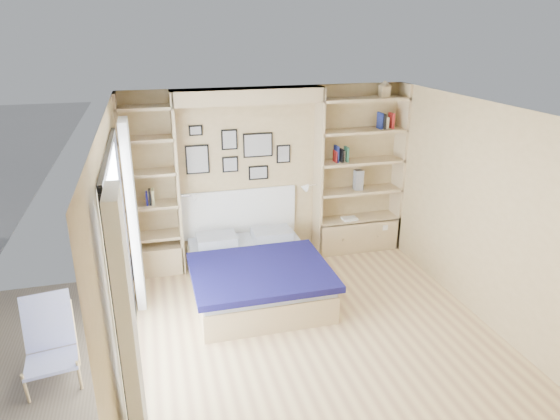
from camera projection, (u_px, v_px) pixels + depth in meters
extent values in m
plane|color=#DEBF82|center=(317.00, 337.00, 5.57)|extent=(4.50, 4.50, 0.00)
plane|color=tan|center=(268.00, 175.00, 7.17)|extent=(4.00, 0.00, 4.00)
plane|color=tan|center=(439.00, 372.00, 3.10)|extent=(4.00, 0.00, 4.00)
plane|color=tan|center=(117.00, 256.00, 4.65)|extent=(0.00, 4.50, 4.50)
plane|color=tan|center=(488.00, 216.00, 5.62)|extent=(0.00, 4.50, 4.50)
plane|color=white|center=(324.00, 113.00, 4.70)|extent=(4.50, 4.50, 0.00)
cube|color=tan|center=(177.00, 185.00, 6.70)|extent=(0.04, 0.35, 2.50)
cube|color=tan|center=(318.00, 175.00, 7.18)|extent=(0.04, 0.35, 2.50)
cube|color=tan|center=(248.00, 96.00, 6.54)|extent=(2.00, 0.35, 0.20)
cube|color=tan|center=(399.00, 168.00, 7.49)|extent=(0.04, 0.35, 2.50)
cube|color=tan|center=(125.00, 189.00, 6.54)|extent=(0.04, 0.35, 2.50)
cube|color=tan|center=(356.00, 234.00, 7.69)|extent=(1.30, 0.35, 0.50)
cube|color=tan|center=(157.00, 259.00, 6.98)|extent=(0.70, 0.35, 0.40)
cube|color=black|center=(108.00, 154.00, 4.32)|extent=(0.04, 2.08, 0.06)
cube|color=black|center=(134.00, 364.00, 5.09)|extent=(0.04, 2.08, 0.06)
cube|color=black|center=(119.00, 330.00, 3.79)|extent=(0.04, 0.06, 2.20)
cube|color=black|center=(125.00, 230.00, 5.64)|extent=(0.04, 0.06, 2.20)
cube|color=silver|center=(121.00, 268.00, 4.70)|extent=(0.01, 2.00, 2.20)
cube|color=white|center=(130.00, 344.00, 3.54)|extent=(0.10, 0.45, 2.30)
cube|color=white|center=(133.00, 216.00, 5.89)|extent=(0.10, 0.45, 2.30)
cube|color=tan|center=(357.00, 219.00, 7.60)|extent=(1.30, 0.35, 0.04)
cube|color=tan|center=(359.00, 191.00, 7.45)|extent=(1.30, 0.35, 0.04)
cube|color=tan|center=(361.00, 161.00, 7.29)|extent=(1.30, 0.35, 0.04)
cube|color=tan|center=(362.00, 131.00, 7.13)|extent=(1.30, 0.35, 0.04)
cube|color=tan|center=(364.00, 99.00, 6.98)|extent=(1.30, 0.35, 0.04)
cube|color=tan|center=(155.00, 236.00, 6.86)|extent=(0.70, 0.35, 0.04)
cube|color=tan|center=(152.00, 205.00, 6.70)|extent=(0.70, 0.35, 0.04)
cube|color=tan|center=(149.00, 173.00, 6.55)|extent=(0.70, 0.35, 0.04)
cube|color=tan|center=(146.00, 139.00, 6.39)|extent=(0.70, 0.35, 0.04)
cube|color=tan|center=(143.00, 108.00, 6.25)|extent=(0.70, 0.35, 0.04)
cube|color=tan|center=(255.00, 280.00, 6.46)|extent=(1.57, 1.96, 0.34)
cube|color=#A0A5AE|center=(255.00, 265.00, 6.38)|extent=(1.53, 1.92, 0.10)
cube|color=#100E41|center=(261.00, 272.00, 6.06)|extent=(1.67, 1.37, 0.08)
cube|color=#A0A5AE|center=(217.00, 239.00, 6.86)|extent=(0.54, 0.39, 0.12)
cube|color=#A0A5AE|center=(272.00, 234.00, 7.05)|extent=(0.54, 0.39, 0.12)
cube|color=white|center=(239.00, 213.00, 7.22)|extent=(1.67, 0.04, 0.70)
cube|color=black|center=(197.00, 159.00, 6.80)|extent=(0.32, 0.02, 0.40)
cube|color=gray|center=(197.00, 160.00, 6.79)|extent=(0.28, 0.01, 0.36)
cube|color=black|center=(229.00, 140.00, 6.83)|extent=(0.22, 0.02, 0.28)
cube|color=gray|center=(229.00, 140.00, 6.82)|extent=(0.18, 0.01, 0.24)
cube|color=black|center=(230.00, 164.00, 6.95)|extent=(0.22, 0.02, 0.22)
cube|color=gray|center=(230.00, 165.00, 6.94)|extent=(0.18, 0.01, 0.18)
cube|color=black|center=(258.00, 145.00, 6.96)|extent=(0.42, 0.02, 0.34)
cube|color=gray|center=(258.00, 145.00, 6.95)|extent=(0.38, 0.01, 0.30)
cube|color=black|center=(258.00, 173.00, 7.10)|extent=(0.28, 0.02, 0.20)
cube|color=gray|center=(259.00, 173.00, 7.09)|extent=(0.24, 0.01, 0.16)
cube|color=black|center=(283.00, 154.00, 7.10)|extent=(0.20, 0.02, 0.26)
cube|color=gray|center=(284.00, 154.00, 7.09)|extent=(0.16, 0.01, 0.22)
cube|color=black|center=(196.00, 130.00, 6.66)|extent=(0.18, 0.02, 0.14)
cube|color=gray|center=(196.00, 131.00, 6.65)|extent=(0.14, 0.01, 0.10)
cylinder|color=silver|center=(189.00, 195.00, 6.71)|extent=(0.20, 0.02, 0.02)
cone|color=white|center=(197.00, 196.00, 6.74)|extent=(0.13, 0.12, 0.15)
cylinder|color=silver|center=(310.00, 185.00, 7.13)|extent=(0.20, 0.02, 0.02)
cone|color=white|center=(304.00, 187.00, 7.11)|extent=(0.13, 0.12, 0.15)
cube|color=#A51E1E|center=(335.00, 156.00, 7.15)|extent=(0.02, 0.15, 0.17)
cube|color=navy|center=(336.00, 154.00, 7.14)|extent=(0.03, 0.15, 0.24)
cube|color=black|center=(341.00, 155.00, 7.17)|extent=(0.03, 0.15, 0.18)
cube|color=#BFB28C|center=(342.00, 156.00, 7.18)|extent=(0.04, 0.15, 0.17)
cube|color=#26593F|center=(346.00, 154.00, 7.18)|extent=(0.03, 0.15, 0.21)
cube|color=navy|center=(380.00, 121.00, 7.14)|extent=(0.03, 0.15, 0.23)
cube|color=black|center=(383.00, 121.00, 7.16)|extent=(0.03, 0.15, 0.21)
cube|color=#BFB28C|center=(386.00, 123.00, 7.18)|extent=(0.04, 0.15, 0.17)
cube|color=#A51E1E|center=(391.00, 121.00, 7.19)|extent=(0.03, 0.15, 0.22)
cube|color=navy|center=(147.00, 198.00, 6.65)|extent=(0.02, 0.15, 0.17)
cube|color=black|center=(150.00, 197.00, 6.65)|extent=(0.03, 0.15, 0.20)
cube|color=#BDBF89|center=(153.00, 197.00, 6.66)|extent=(0.03, 0.15, 0.20)
cube|color=tan|center=(384.00, 91.00, 7.01)|extent=(0.13, 0.13, 0.15)
cone|color=tan|center=(385.00, 83.00, 6.97)|extent=(0.20, 0.20, 0.08)
cube|color=slate|center=(358.00, 180.00, 7.38)|extent=(0.12, 0.12, 0.30)
cube|color=white|center=(350.00, 219.00, 7.51)|extent=(0.22, 0.16, 0.03)
cylinder|color=tan|center=(26.00, 390.00, 4.47)|extent=(0.05, 0.14, 0.40)
cylinder|color=tan|center=(80.00, 376.00, 4.64)|extent=(0.05, 0.14, 0.40)
cylinder|color=tan|center=(26.00, 345.00, 4.92)|extent=(0.08, 0.33, 0.66)
cylinder|color=tan|center=(75.00, 334.00, 5.09)|extent=(0.08, 0.33, 0.66)
cube|color=#3B43BC|center=(52.00, 362.00, 4.71)|extent=(0.54, 0.62, 0.15)
cube|color=#3B43BC|center=(47.00, 321.00, 4.96)|extent=(0.49, 0.29, 0.54)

